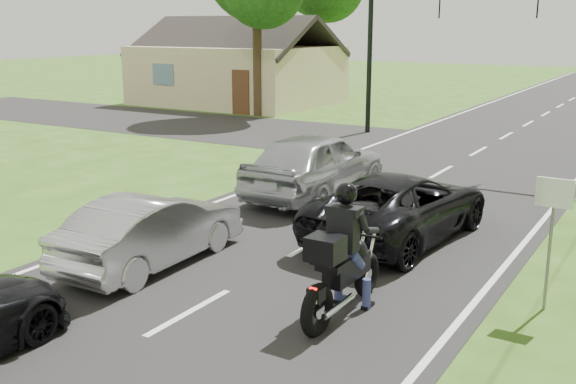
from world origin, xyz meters
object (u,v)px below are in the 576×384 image
Objects in this scene: motorcycle_rider at (342,264)px; dark_suv at (400,205)px; silver_sedan at (152,230)px; silver_suv at (316,163)px; sign_white at (553,212)px.

dark_suv is (-0.72, 4.12, -0.13)m from motorcycle_rider.
silver_sedan is at bearing 177.18° from motorcycle_rider.
dark_suv is at bearing 100.17° from motorcycle_rider.
sign_white is (6.60, -4.52, 0.73)m from silver_suv.
silver_suv is at bearing -92.43° from silver_sedan.
motorcycle_rider reaches higher than silver_suv.
silver_sedan is 6.14m from silver_suv.
sign_white reaches higher than dark_suv.
motorcycle_rider is at bearing 105.55° from dark_suv.
sign_white is (2.64, 1.83, 0.77)m from motorcycle_rider.
silver_suv is (0.07, 6.14, 0.19)m from silver_sedan.
sign_white is (6.67, 1.62, 0.92)m from silver_sedan.
dark_suv is at bearing 145.72° from sign_white.
silver_sedan is 0.80× the size of silver_suv.
motorcycle_rider reaches higher than silver_sedan.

